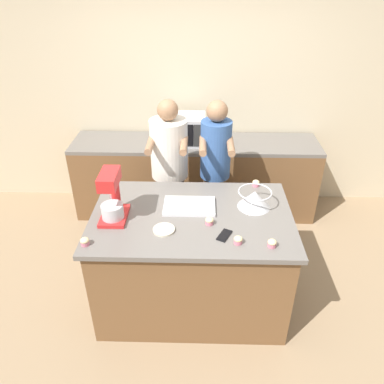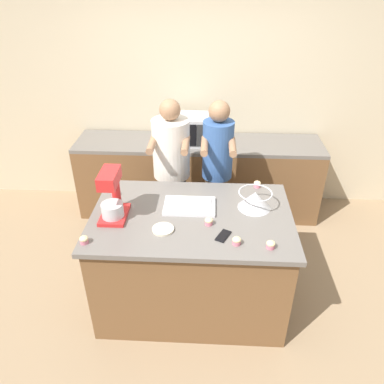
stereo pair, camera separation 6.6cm
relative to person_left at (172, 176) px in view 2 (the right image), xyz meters
name	(u,v)px [view 2 (the right image)]	position (x,y,z in m)	size (l,w,h in m)	color
ground_plane	(192,298)	(0.24, -0.78, -0.84)	(16.00, 16.00, 0.00)	#937A5B
back_wall	(200,94)	(0.24, 1.05, 0.51)	(10.00, 0.06, 2.70)	beige
island_counter	(192,259)	(0.24, -0.78, -0.38)	(1.59, 1.03, 0.93)	brown
back_counter	(198,177)	(0.24, 0.70, -0.39)	(2.80, 0.60, 0.90)	brown
person_left	(172,176)	(0.00, 0.00, 0.00)	(0.36, 0.52, 1.61)	#232328
person_right	(217,176)	(0.44, 0.00, 0.02)	(0.31, 0.48, 1.61)	brown
stand_mixer	(112,197)	(-0.37, -0.83, 0.27)	(0.20, 0.30, 0.40)	red
mixing_bowl	(255,199)	(0.74, -0.64, 0.17)	(0.27, 0.27, 0.15)	#BCBCC1
baking_tray	(190,205)	(0.21, -0.67, 0.11)	(0.42, 0.27, 0.04)	silver
microwave_oven	(186,129)	(0.09, 0.70, 0.21)	(0.51, 0.37, 0.31)	#B7B7BC
cell_phone	(223,236)	(0.48, -1.04, 0.09)	(0.13, 0.16, 0.01)	black
small_plate	(163,229)	(0.03, -0.99, 0.10)	(0.16, 0.16, 0.02)	beige
cupcake_0	(237,241)	(0.57, -1.12, 0.12)	(0.06, 0.06, 0.06)	#D17084
cupcake_1	(84,240)	(-0.51, -1.17, 0.12)	(0.06, 0.06, 0.06)	#D17084
cupcake_2	(257,184)	(0.80, -0.31, 0.12)	(0.06, 0.06, 0.06)	#D17084
cupcake_3	(114,193)	(-0.44, -0.52, 0.12)	(0.06, 0.06, 0.06)	#D17084
cupcake_4	(209,221)	(0.37, -0.90, 0.12)	(0.06, 0.06, 0.06)	#D17084
cupcake_5	(271,245)	(0.81, -1.15, 0.12)	(0.06, 0.06, 0.06)	#D17084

